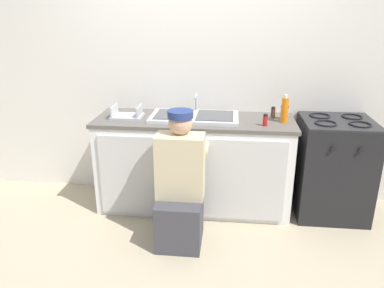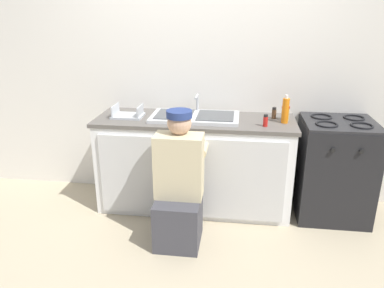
# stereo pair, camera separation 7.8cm
# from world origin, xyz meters

# --- Properties ---
(ground_plane) EXTENTS (12.00, 12.00, 0.00)m
(ground_plane) POSITION_xyz_m (0.00, 0.00, 0.00)
(ground_plane) COLOR tan
(back_wall) EXTENTS (6.00, 0.10, 2.50)m
(back_wall) POSITION_xyz_m (0.00, 0.65, 1.25)
(back_wall) COLOR silver
(back_wall) RESTS_ON ground_plane
(counter_cabinet) EXTENTS (1.78, 0.62, 0.85)m
(counter_cabinet) POSITION_xyz_m (0.00, 0.29, 0.43)
(counter_cabinet) COLOR white
(counter_cabinet) RESTS_ON ground_plane
(countertop) EXTENTS (1.82, 0.62, 0.03)m
(countertop) POSITION_xyz_m (0.00, 0.30, 0.87)
(countertop) COLOR #5B5651
(countertop) RESTS_ON counter_cabinet
(sink_double_basin) EXTENTS (0.80, 0.44, 0.19)m
(sink_double_basin) POSITION_xyz_m (0.00, 0.30, 0.90)
(sink_double_basin) COLOR silver
(sink_double_basin) RESTS_ON countertop
(stove_range) EXTENTS (0.63, 0.62, 0.92)m
(stove_range) POSITION_xyz_m (1.28, 0.30, 0.46)
(stove_range) COLOR black
(stove_range) RESTS_ON ground_plane
(plumber_person) EXTENTS (0.42, 0.61, 1.10)m
(plumber_person) POSITION_xyz_m (-0.05, -0.31, 0.46)
(plumber_person) COLOR #3F3F47
(plumber_person) RESTS_ON ground_plane
(spice_bottle_pepper) EXTENTS (0.04, 0.04, 0.10)m
(spice_bottle_pepper) POSITION_xyz_m (0.72, 0.40, 0.94)
(spice_bottle_pepper) COLOR #513823
(spice_bottle_pepper) RESTS_ON countertop
(condiment_jar) EXTENTS (0.07, 0.07, 0.13)m
(condiment_jar) POSITION_xyz_m (0.81, 0.36, 0.95)
(condiment_jar) COLOR #DBB760
(condiment_jar) RESTS_ON countertop
(dish_rack_tray) EXTENTS (0.28, 0.22, 0.11)m
(dish_rack_tray) POSITION_xyz_m (-0.62, 0.27, 0.91)
(dish_rack_tray) COLOR #B2B7BC
(dish_rack_tray) RESTS_ON countertop
(soap_bottle_orange) EXTENTS (0.06, 0.06, 0.25)m
(soap_bottle_orange) POSITION_xyz_m (0.80, 0.27, 1.00)
(soap_bottle_orange) COLOR orange
(soap_bottle_orange) RESTS_ON countertop
(spice_bottle_red) EXTENTS (0.04, 0.04, 0.10)m
(spice_bottle_red) POSITION_xyz_m (0.63, 0.14, 0.94)
(spice_bottle_red) COLOR red
(spice_bottle_red) RESTS_ON countertop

